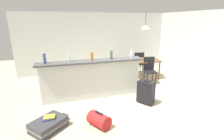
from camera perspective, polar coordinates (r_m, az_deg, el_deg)
The scene contains 18 objects.
ground_plane at distance 4.87m, azimuth 3.40°, elevation -10.67°, with size 13.00×13.00×0.05m, color #BCAD8E.
wall_back at distance 7.32m, azimuth -4.68°, elevation 9.11°, with size 6.60×0.10×2.50m, color silver.
wall_right at distance 6.37m, azimuth 29.48°, elevation 5.89°, with size 0.10×6.00×2.50m, color silver.
partition_half_wall at distance 4.87m, azimuth -6.69°, elevation -3.50°, with size 2.80×0.20×1.07m, color silver.
bar_countertop at distance 4.71m, azimuth -6.91°, elevation 2.93°, with size 2.96×0.40×0.05m, color #4C4C51.
bottle_blue at distance 4.65m, azimuth -21.87°, elevation 3.63°, with size 0.07×0.07×0.26m, color #284C89.
bottle_clear at distance 4.67m, azimuth -14.29°, elevation 4.30°, with size 0.06×0.06×0.25m, color silver.
bottle_amber at distance 4.70m, azimuth -6.83°, elevation 4.63°, with size 0.07×0.07×0.23m, color #9E661E.
bottle_green at distance 4.83m, azimuth -0.22°, elevation 5.13°, with size 0.07×0.07×0.23m, color #2D6B38.
bottle_white at distance 5.07m, azimuth 6.61°, elevation 5.40°, with size 0.07×0.07×0.21m, color silver.
dining_table at distance 6.59m, azimuth 10.72°, elevation 2.68°, with size 1.10×0.80×0.74m.
dining_chair_near_partition at distance 6.21m, azimuth 12.60°, elevation 0.44°, with size 0.45×0.45×0.93m.
dining_chair_far_side at distance 7.12m, azimuth 8.92°, elevation 2.72°, with size 0.47×0.47×0.93m.
pendant_lamp at distance 6.36m, azimuth 11.24°, elevation 14.09°, with size 0.34×0.34×0.66m.
suitcase_flat_charcoal at distance 3.92m, azimuth -20.68°, elevation -16.89°, with size 0.84×0.83×0.22m.
suitcase_upright_black at distance 4.68m, azimuth 11.39°, elevation -7.31°, with size 0.45×0.50×0.67m.
duffel_bag_red at distance 3.76m, azimuth -4.41°, elevation -16.50°, with size 0.51×0.57×0.34m.
book_stack at distance 3.88m, azimuth -20.65°, elevation -14.87°, with size 0.26×0.18×0.06m.
Camera 1 is at (-1.51, -4.05, 2.21)m, focal length 26.98 mm.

